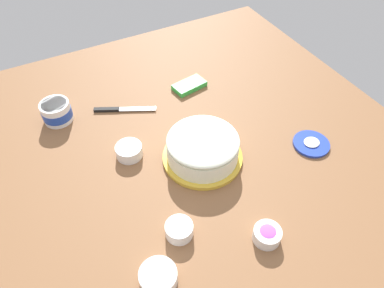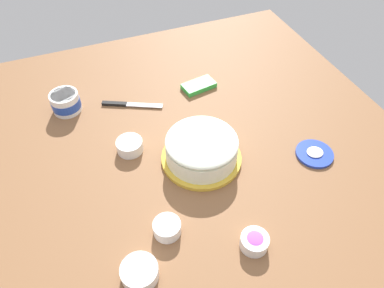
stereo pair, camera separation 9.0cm
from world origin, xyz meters
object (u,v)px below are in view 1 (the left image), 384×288
object	(u,v)px
sprinkle_bowl_orange	(179,229)
sprinkle_bowl_blue	(158,277)
sprinkle_bowl_yellow	(129,151)
candy_box_lower	(189,86)
frosted_cake	(203,148)
frosting_tub_lid	(311,144)
spreading_knife	(119,109)
sprinkle_bowl_rainbow	(267,234)
frosting_tub	(56,111)

from	to	relation	value
sprinkle_bowl_orange	sprinkle_bowl_blue	bearing A→B (deg)	41.89
sprinkle_bowl_yellow	candy_box_lower	size ratio (longest dim) A/B	0.68
frosted_cake	frosting_tub_lid	distance (m)	0.39
sprinkle_bowl_blue	frosted_cake	bearing A→B (deg)	-133.98
spreading_knife	sprinkle_bowl_orange	size ratio (longest dim) A/B	2.78
frosting_tub_lid	sprinkle_bowl_orange	xyz separation A→B (m)	(0.56, 0.09, 0.02)
frosted_cake	sprinkle_bowl_rainbow	distance (m)	0.34
spreading_knife	sprinkle_bowl_rainbow	xyz separation A→B (m)	(-0.18, 0.70, 0.02)
frosting_tub	frosting_tub_lid	world-z (taller)	frosting_tub
spreading_knife	sprinkle_bowl_yellow	xyz separation A→B (m)	(0.05, 0.23, 0.02)
frosting_tub_lid	sprinkle_bowl_yellow	xyz separation A→B (m)	(0.58, -0.25, 0.02)
frosting_tub_lid	sprinkle_bowl_orange	size ratio (longest dim) A/B	1.59
frosted_cake	candy_box_lower	world-z (taller)	frosted_cake
sprinkle_bowl_yellow	candy_box_lower	world-z (taller)	sprinkle_bowl_yellow
frosting_tub_lid	sprinkle_bowl_yellow	world-z (taller)	sprinkle_bowl_yellow
frosting_tub	sprinkle_bowl_yellow	distance (m)	0.34
frosted_cake	sprinkle_bowl_blue	bearing A→B (deg)	46.02
frosted_cake	sprinkle_bowl_rainbow	bearing A→B (deg)	92.43
sprinkle_bowl_yellow	sprinkle_bowl_blue	xyz separation A→B (m)	(0.09, 0.44, -0.00)
sprinkle_bowl_yellow	sprinkle_bowl_orange	bearing A→B (deg)	92.96
frosting_tub	sprinkle_bowl_blue	size ratio (longest dim) A/B	1.10
spreading_knife	sprinkle_bowl_yellow	distance (m)	0.24
frosting_tub	candy_box_lower	xyz separation A→B (m)	(-0.52, 0.06, -0.03)
frosting_tub	sprinkle_bowl_yellow	xyz separation A→B (m)	(-0.17, 0.29, -0.02)
candy_box_lower	frosting_tub_lid	bearing A→B (deg)	105.66
spreading_knife	sprinkle_bowl_blue	world-z (taller)	sprinkle_bowl_blue
frosting_tub_lid	sprinkle_bowl_rainbow	bearing A→B (deg)	32.20
spreading_knife	sprinkle_bowl_blue	distance (m)	0.68
frosted_cake	frosting_tub	bearing A→B (deg)	-47.57
frosting_tub_lid	sprinkle_bowl_orange	world-z (taller)	sprinkle_bowl_orange
frosted_cake	sprinkle_bowl_yellow	bearing A→B (deg)	-31.10
sprinkle_bowl_rainbow	sprinkle_bowl_orange	size ratio (longest dim) A/B	0.99
frosting_tub	sprinkle_bowl_yellow	world-z (taller)	frosting_tub
frosting_tub	sprinkle_bowl_blue	world-z (taller)	frosting_tub
sprinkle_bowl_orange	candy_box_lower	xyz separation A→B (m)	(-0.33, -0.57, -0.01)
sprinkle_bowl_orange	frosting_tub_lid	bearing A→B (deg)	-170.51
sprinkle_bowl_yellow	candy_box_lower	bearing A→B (deg)	-146.36
sprinkle_bowl_yellow	sprinkle_bowl_blue	distance (m)	0.45
frosted_cake	sprinkle_bowl_blue	world-z (taller)	frosted_cake
frosted_cake	sprinkle_bowl_orange	xyz separation A→B (m)	(0.19, 0.22, -0.03)
frosting_tub	frosting_tub_lid	distance (m)	0.92
sprinkle_bowl_rainbow	sprinkle_bowl_blue	world-z (taller)	sprinkle_bowl_rainbow
frosting_tub_lid	sprinkle_bowl_rainbow	xyz separation A→B (m)	(0.35, 0.22, 0.02)
frosted_cake	sprinkle_bowl_orange	size ratio (longest dim) A/B	3.37
sprinkle_bowl_rainbow	sprinkle_bowl_blue	distance (m)	0.32
sprinkle_bowl_rainbow	candy_box_lower	world-z (taller)	sprinkle_bowl_rainbow
frosted_cake	candy_box_lower	xyz separation A→B (m)	(-0.14, -0.36, -0.04)
frosted_cake	sprinkle_bowl_yellow	distance (m)	0.25
frosted_cake	frosting_tub	size ratio (longest dim) A/B	2.48
sprinkle_bowl_orange	candy_box_lower	world-z (taller)	sprinkle_bowl_orange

